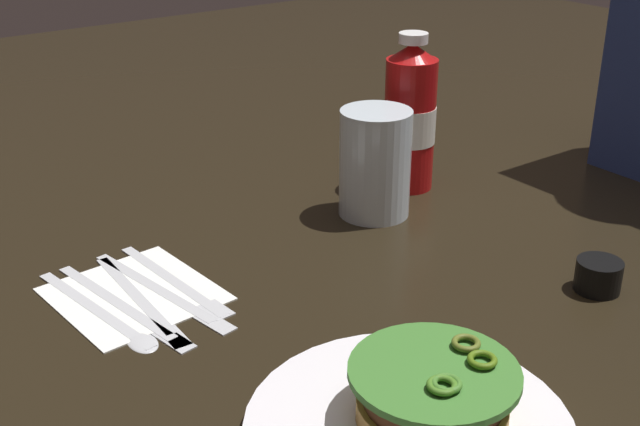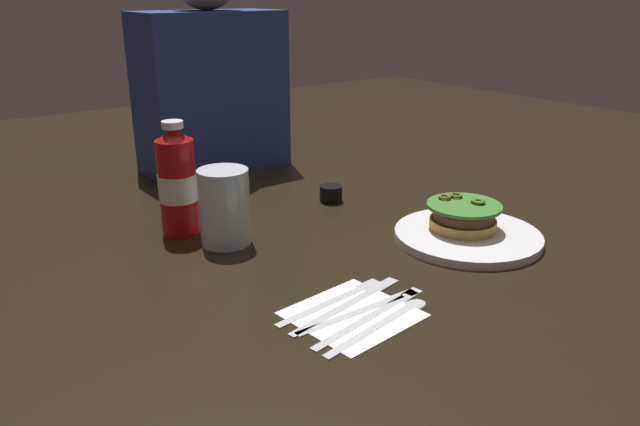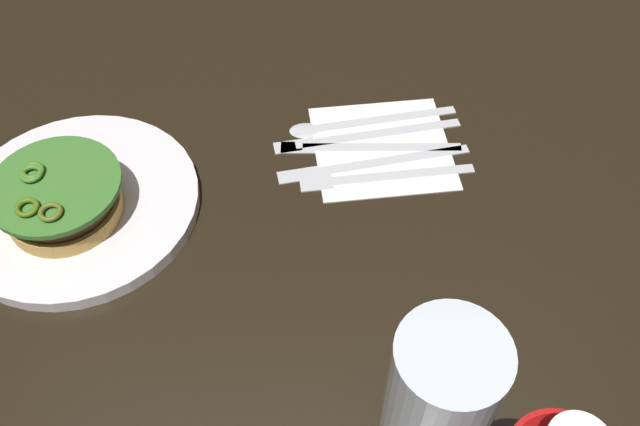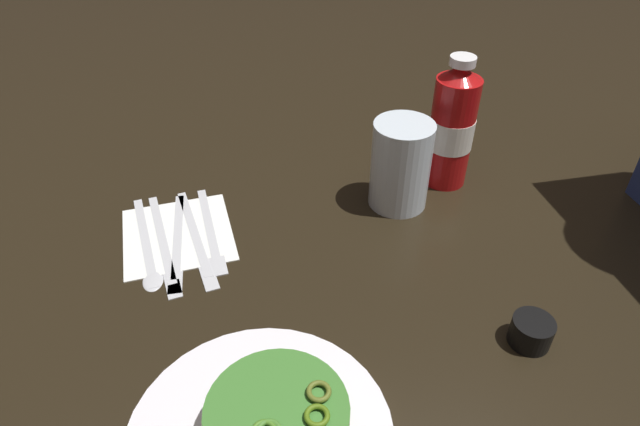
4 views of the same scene
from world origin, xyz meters
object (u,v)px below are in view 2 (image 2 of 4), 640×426
(fork_utensil, at_px, (340,296))
(steak_knife, at_px, (377,310))
(burger_sandwich, at_px, (463,216))
(ketchup_bottle, at_px, (177,183))
(diner_person, at_px, (211,75))
(table_knife, at_px, (354,299))
(spoon_utensil, at_px, (391,316))
(water_glass, at_px, (224,207))
(dinner_plate, at_px, (467,236))
(butter_knife, at_px, (367,306))
(condiment_cup, at_px, (331,193))
(napkin, at_px, (352,314))

(fork_utensil, bearing_deg, steak_knife, -77.85)
(burger_sandwich, relative_size, ketchup_bottle, 0.64)
(diner_person, bearing_deg, table_knife, -103.60)
(spoon_utensil, height_order, diner_person, diner_person)
(water_glass, bearing_deg, dinner_plate, -35.77)
(butter_knife, distance_m, table_knife, 0.03)
(water_glass, relative_size, condiment_cup, 2.81)
(dinner_plate, bearing_deg, table_knife, -170.46)
(ketchup_bottle, bearing_deg, burger_sandwich, -39.35)
(napkin, xyz_separation_m, steak_knife, (0.03, -0.02, 0.00))
(ketchup_bottle, distance_m, spoon_utensil, 0.47)
(dinner_plate, height_order, ketchup_bottle, ketchup_bottle)
(water_glass, xyz_separation_m, spoon_utensil, (0.05, -0.36, -0.06))
(ketchup_bottle, xyz_separation_m, water_glass, (0.04, -0.09, -0.03))
(water_glass, bearing_deg, table_knife, -82.84)
(burger_sandwich, bearing_deg, butter_knife, -162.66)
(condiment_cup, bearing_deg, table_knife, -124.11)
(dinner_plate, relative_size, diner_person, 0.49)
(steak_knife, bearing_deg, diner_person, 77.43)
(napkin, bearing_deg, butter_knife, -1.80)
(steak_knife, relative_size, fork_utensil, 1.13)
(napkin, xyz_separation_m, spoon_utensil, (0.03, -0.04, 0.00))
(dinner_plate, bearing_deg, steak_knife, -162.36)
(napkin, xyz_separation_m, butter_knife, (0.03, -0.00, 0.00))
(butter_knife, bearing_deg, dinner_plate, 14.56)
(burger_sandwich, bearing_deg, water_glass, 146.71)
(burger_sandwich, distance_m, condiment_cup, 0.30)
(condiment_cup, xyz_separation_m, steak_knife, (-0.24, -0.41, -0.01))
(water_glass, distance_m, table_knife, 0.31)
(fork_utensil, bearing_deg, condiment_cup, 53.38)
(dinner_plate, xyz_separation_m, spoon_utensil, (-0.30, -0.12, -0.00))
(diner_person, bearing_deg, burger_sandwich, -78.71)
(ketchup_bottle, relative_size, napkin, 1.33)
(table_knife, height_order, diner_person, diner_person)
(spoon_utensil, relative_size, steak_knife, 0.91)
(ketchup_bottle, height_order, steak_knife, ketchup_bottle)
(fork_utensil, height_order, diner_person, diner_person)
(butter_knife, xyz_separation_m, table_knife, (-0.00, 0.03, 0.00))
(table_knife, bearing_deg, steak_knife, -84.89)
(butter_knife, bearing_deg, spoon_utensil, -78.87)
(spoon_utensil, xyz_separation_m, table_knife, (-0.01, 0.07, 0.00))
(dinner_plate, bearing_deg, ketchup_bottle, 138.67)
(ketchup_bottle, height_order, spoon_utensil, ketchup_bottle)
(burger_sandwich, relative_size, steak_knife, 0.59)
(fork_utensil, bearing_deg, diner_person, 75.32)
(water_glass, distance_m, diner_person, 0.51)
(steak_knife, bearing_deg, butter_knife, 98.96)
(steak_knife, bearing_deg, burger_sandwich, 20.29)
(condiment_cup, bearing_deg, water_glass, -167.26)
(dinner_plate, bearing_deg, napkin, -166.69)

